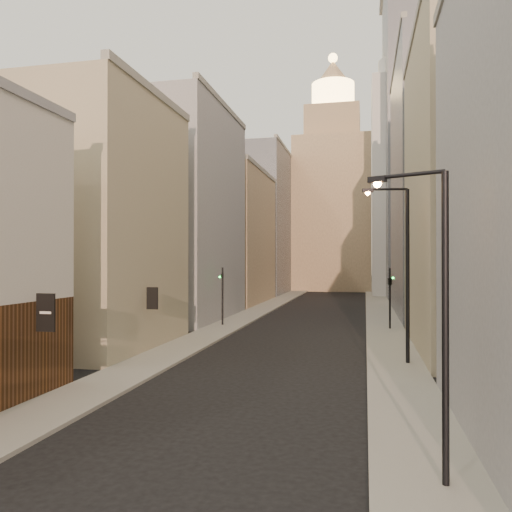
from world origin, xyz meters
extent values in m
cube|color=gray|center=(-6.50, 55.00, 0.07)|extent=(3.00, 140.00, 0.15)
cube|color=gray|center=(6.50, 55.00, 0.07)|extent=(3.00, 140.00, 0.15)
cube|color=black|center=(-7.30, 14.00, 3.60)|extent=(0.80, 0.08, 1.50)
cube|color=black|center=(-7.30, 24.00, 3.40)|extent=(0.70, 0.08, 1.30)
cube|color=tan|center=(-12.00, 26.00, 8.00)|extent=(8.00, 12.00, 16.00)
cube|color=gray|center=(-12.00, 42.00, 10.00)|extent=(8.00, 16.00, 20.00)
cube|color=#957C5C|center=(-12.00, 60.00, 8.50)|extent=(8.00, 18.00, 17.00)
cube|color=gray|center=(-12.00, 80.00, 12.00)|extent=(8.00, 20.00, 24.00)
cube|color=tan|center=(12.00, 30.00, 10.00)|extent=(8.00, 16.00, 20.00)
cube|color=gray|center=(12.00, 50.00, 13.00)|extent=(8.00, 20.00, 26.00)
cube|color=gray|center=(18.00, 78.00, 25.00)|extent=(20.00, 22.00, 50.00)
cube|color=#957C5C|center=(-1.00, 92.00, 14.00)|extent=(14.00, 14.00, 28.00)
cube|color=#957C5C|center=(-1.00, 92.00, 31.00)|extent=(10.00, 10.00, 6.00)
cylinder|color=#FFCC72|center=(-1.00, 92.00, 36.50)|extent=(8.00, 8.00, 5.00)
cone|color=#957C5C|center=(-1.00, 92.00, 41.00)|extent=(7.00, 7.00, 5.00)
sphere|color=#FFCC72|center=(-1.00, 92.00, 44.00)|extent=(1.80, 1.80, 1.80)
cube|color=silver|center=(10.00, 78.00, 17.00)|extent=(8.00, 8.00, 34.00)
cylinder|color=silver|center=(10.00, 78.00, 35.50)|extent=(6.00, 6.00, 3.00)
sphere|color=gray|center=(10.00, 78.00, 38.00)|extent=(4.40, 4.40, 4.40)
cylinder|color=black|center=(10.00, 78.00, 40.50)|extent=(0.60, 0.60, 2.00)
cylinder|color=black|center=(6.84, 9.67, 3.93)|extent=(0.17, 0.17, 7.85)
cylinder|color=black|center=(6.04, 10.01, 7.85)|extent=(1.65, 0.78, 0.10)
cube|color=black|center=(5.24, 10.35, 7.81)|extent=(0.52, 0.36, 0.16)
sphere|color=#FF913F|center=(5.24, 10.35, 7.70)|extent=(0.21, 0.21, 0.21)
cylinder|color=black|center=(7.14, 24.56, 4.73)|extent=(0.21, 0.21, 9.46)
cylinder|color=black|center=(6.10, 24.40, 9.46)|extent=(2.10, 0.44, 0.13)
cube|color=black|center=(5.06, 24.24, 9.41)|extent=(0.61, 0.32, 0.19)
sphere|color=#FF913F|center=(5.06, 24.24, 9.27)|extent=(0.25, 0.25, 0.25)
cylinder|color=black|center=(-6.90, 37.37, 2.50)|extent=(0.16, 0.16, 5.00)
imported|color=black|center=(-6.90, 37.37, 4.20)|extent=(0.54, 0.54, 1.22)
sphere|color=#19E533|center=(-7.15, 37.37, 4.20)|extent=(0.16, 0.16, 0.16)
cylinder|color=black|center=(6.86, 38.08, 2.50)|extent=(0.16, 0.16, 5.00)
imported|color=black|center=(6.86, 38.08, 4.20)|extent=(0.64, 0.64, 1.23)
sphere|color=#19E533|center=(7.11, 38.08, 4.20)|extent=(0.16, 0.16, 0.16)
camera|label=1|loc=(4.91, -3.29, 5.67)|focal=35.00mm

